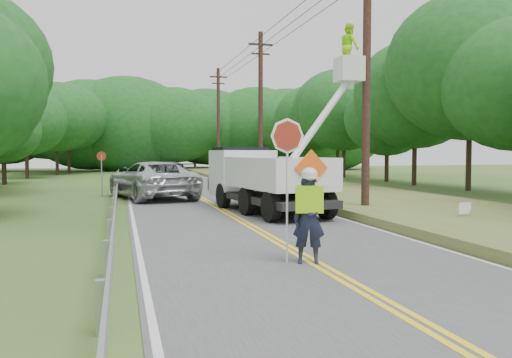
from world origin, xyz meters
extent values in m
plane|color=#274F1B|center=(0.00, 0.00, 0.00)|extent=(140.00, 140.00, 0.00)
cube|color=#464648|center=(0.00, 14.00, 0.01)|extent=(7.20, 96.00, 0.02)
cube|color=yellow|center=(-0.10, 14.00, 0.02)|extent=(0.12, 96.00, 0.00)
cube|color=yellow|center=(0.10, 14.00, 0.02)|extent=(0.12, 96.00, 0.00)
cube|color=silver|center=(-3.45, 14.00, 0.02)|extent=(0.12, 96.00, 0.00)
cube|color=silver|center=(3.45, 14.00, 0.02)|extent=(0.12, 96.00, 0.00)
cube|color=#A0A2A9|center=(-4.10, -2.00, 0.35)|extent=(0.12, 0.14, 0.70)
cube|color=#A0A2A9|center=(-4.10, 1.00, 0.35)|extent=(0.12, 0.14, 0.70)
cube|color=#A0A2A9|center=(-4.10, 4.00, 0.35)|extent=(0.12, 0.14, 0.70)
cube|color=#A0A2A9|center=(-4.10, 7.00, 0.35)|extent=(0.12, 0.14, 0.70)
cube|color=#A0A2A9|center=(-4.10, 10.00, 0.35)|extent=(0.12, 0.14, 0.70)
cube|color=#A0A2A9|center=(-4.10, 13.00, 0.35)|extent=(0.12, 0.14, 0.70)
cube|color=#A0A2A9|center=(-4.10, 16.00, 0.35)|extent=(0.12, 0.14, 0.70)
cube|color=#A0A2A9|center=(-4.10, 19.00, 0.35)|extent=(0.12, 0.14, 0.70)
cube|color=#A0A2A9|center=(-4.10, 22.00, 0.35)|extent=(0.12, 0.14, 0.70)
cube|color=#A0A2A9|center=(-4.10, 25.00, 0.35)|extent=(0.12, 0.14, 0.70)
cube|color=#A0A2A9|center=(-4.10, 28.00, 0.35)|extent=(0.12, 0.14, 0.70)
cube|color=#A0A2A9|center=(-4.10, 31.00, 0.35)|extent=(0.12, 0.14, 0.70)
cube|color=#A0A2A9|center=(-4.10, 34.00, 0.35)|extent=(0.12, 0.14, 0.70)
cube|color=#A0A2A9|center=(-4.10, 37.00, 0.35)|extent=(0.12, 0.14, 0.70)
cube|color=#A0A2A9|center=(-4.00, 15.00, 0.60)|extent=(0.05, 48.00, 0.34)
cylinder|color=black|center=(5.00, 9.00, 5.00)|extent=(0.30, 0.30, 10.00)
cylinder|color=black|center=(5.00, 24.00, 5.00)|extent=(0.30, 0.30, 10.00)
cube|color=black|center=(5.00, 24.00, 9.20)|extent=(1.60, 0.12, 0.12)
cube|color=black|center=(5.00, 24.00, 8.60)|extent=(1.20, 0.10, 0.10)
cylinder|color=black|center=(5.00, 39.00, 5.00)|extent=(0.30, 0.30, 10.00)
cube|color=black|center=(5.00, 39.00, 9.20)|extent=(1.60, 0.12, 0.12)
cube|color=black|center=(5.00, 39.00, 8.60)|extent=(1.20, 0.10, 0.10)
cylinder|color=black|center=(4.30, 17.50, 9.10)|extent=(0.03, 43.00, 0.03)
cylinder|color=black|center=(5.00, 17.50, 9.10)|extent=(0.03, 43.00, 0.03)
cylinder|color=black|center=(5.70, 17.50, 9.10)|extent=(0.03, 43.00, 0.03)
cube|color=#596026|center=(7.10, 14.00, 0.15)|extent=(7.00, 96.00, 0.30)
cylinder|color=#332319|center=(-11.73, 30.94, 1.10)|extent=(0.32, 0.32, 2.20)
ellipsoid|color=#19461B|center=(-11.73, 30.94, 3.78)|extent=(5.12, 5.12, 4.51)
cylinder|color=#332319|center=(-11.53, 38.99, 1.43)|extent=(0.32, 0.32, 2.87)
ellipsoid|color=#19461B|center=(-11.53, 38.99, 4.94)|extent=(6.69, 6.69, 5.89)
cylinder|color=#332319|center=(-9.89, 45.99, 1.66)|extent=(0.32, 0.32, 3.33)
ellipsoid|color=#19461B|center=(-9.89, 45.99, 5.73)|extent=(7.77, 7.77, 6.83)
cylinder|color=#332319|center=(-9.16, 50.00, 1.72)|extent=(0.32, 0.32, 3.44)
ellipsoid|color=#19461B|center=(-9.16, 50.00, 5.93)|extent=(8.03, 8.03, 7.07)
cylinder|color=#332319|center=(15.95, 17.67, 2.11)|extent=(0.32, 0.32, 4.22)
ellipsoid|color=#19461B|center=(15.95, 17.67, 7.27)|extent=(9.84, 9.84, 8.66)
cylinder|color=#332319|center=(15.57, 22.88, 1.79)|extent=(0.32, 0.32, 3.59)
ellipsoid|color=#19461B|center=(15.57, 22.88, 6.17)|extent=(8.37, 8.37, 7.36)
cylinder|color=#332319|center=(15.96, 27.40, 1.42)|extent=(0.32, 0.32, 2.84)
ellipsoid|color=#19461B|center=(15.96, 27.40, 4.89)|extent=(6.63, 6.63, 5.83)
cylinder|color=#332319|center=(15.35, 33.96, 1.71)|extent=(0.32, 0.32, 3.42)
ellipsoid|color=#19461B|center=(15.35, 33.96, 5.90)|extent=(7.99, 7.99, 7.03)
cylinder|color=#332319|center=(15.87, 36.52, 1.81)|extent=(0.32, 0.32, 3.62)
ellipsoid|color=#19461B|center=(15.87, 36.52, 6.23)|extent=(8.44, 8.44, 7.43)
cylinder|color=#332319|center=(15.28, 41.68, 1.66)|extent=(0.32, 0.32, 3.32)
ellipsoid|color=#19461B|center=(15.28, 41.68, 5.71)|extent=(7.74, 7.74, 6.81)
cylinder|color=#332319|center=(14.50, 47.22, 1.54)|extent=(0.32, 0.32, 3.09)
ellipsoid|color=#19461B|center=(14.50, 47.22, 5.32)|extent=(7.20, 7.20, 6.34)
ellipsoid|color=#19461B|center=(-17.04, 57.94, 5.50)|extent=(12.53, 9.39, 9.39)
ellipsoid|color=#19461B|center=(-12.14, 57.28, 5.50)|extent=(10.92, 8.19, 8.19)
ellipsoid|color=#19461B|center=(-7.32, 56.41, 5.50)|extent=(14.29, 10.71, 10.71)
ellipsoid|color=#19461B|center=(-2.99, 56.15, 5.50)|extent=(15.68, 11.76, 11.76)
ellipsoid|color=#19461B|center=(2.46, 54.40, 5.50)|extent=(12.05, 9.04, 9.04)
ellipsoid|color=#19461B|center=(7.06, 57.79, 5.50)|extent=(13.05, 9.78, 9.78)
ellipsoid|color=#19461B|center=(13.51, 56.98, 5.50)|extent=(13.84, 10.38, 10.38)
ellipsoid|color=#19461B|center=(17.44, 56.09, 5.50)|extent=(13.38, 10.04, 10.04)
ellipsoid|color=#19461B|center=(22.13, 54.07, 5.50)|extent=(15.46, 11.59, 11.59)
imported|color=#191E33|center=(-0.13, 1.22, 0.93)|extent=(0.76, 0.61, 1.81)
cube|color=#8BD60E|center=(-0.13, 1.22, 1.34)|extent=(0.63, 0.49, 0.55)
ellipsoid|color=silver|center=(-0.13, 1.22, 1.84)|extent=(0.34, 0.34, 0.27)
cylinder|color=#B7B7B7|center=(-0.54, 1.40, 1.29)|extent=(0.04, 0.04, 2.54)
cylinder|color=maroon|center=(-0.54, 1.40, 2.62)|extent=(0.72, 0.10, 0.73)
cylinder|color=black|center=(0.85, 7.36, 0.52)|extent=(0.45, 1.03, 1.00)
cylinder|color=black|center=(2.91, 7.66, 0.52)|extent=(0.45, 1.03, 1.00)
cylinder|color=black|center=(0.56, 9.41, 0.52)|extent=(0.45, 1.03, 1.00)
cylinder|color=black|center=(2.61, 9.71, 0.52)|extent=(0.45, 1.03, 1.00)
cylinder|color=black|center=(0.19, 11.98, 0.52)|extent=(0.45, 1.03, 1.00)
cylinder|color=black|center=(2.24, 12.28, 0.52)|extent=(0.45, 1.03, 1.00)
cube|color=black|center=(1.54, 9.87, 0.59)|extent=(3.11, 6.89, 0.26)
cube|color=silver|center=(1.64, 9.15, 1.11)|extent=(3.05, 5.07, 0.23)
cube|color=silver|center=(0.48, 8.98, 1.63)|extent=(0.75, 4.74, 0.93)
cube|color=silver|center=(2.81, 9.32, 1.63)|extent=(0.75, 4.74, 0.93)
cube|color=silver|center=(1.98, 6.81, 1.63)|extent=(2.37, 0.40, 0.93)
cube|color=silver|center=(1.14, 12.65, 1.42)|extent=(2.60, 2.29, 1.87)
cube|color=black|center=(1.11, 12.85, 2.10)|extent=(2.25, 1.63, 0.78)
cube|color=silver|center=(1.81, 8.02, 1.63)|extent=(1.06, 1.06, 0.83)
cube|color=silver|center=(4.30, 9.00, 5.30)|extent=(0.88, 0.88, 0.88)
imported|color=#8BD60E|center=(4.30, 9.00, 6.11)|extent=(0.62, 0.80, 1.65)
cube|color=#FF5D16|center=(1.99, 6.74, 1.79)|extent=(1.17, 0.21, 1.18)
imported|color=silver|center=(-2.36, 17.13, 0.92)|extent=(4.54, 7.04, 1.81)
imported|color=#33353A|center=(-1.39, 22.93, 0.87)|extent=(3.72, 6.25, 1.70)
cylinder|color=#A0A2A9|center=(-4.77, 19.06, 1.09)|extent=(0.06, 0.06, 2.17)
cylinder|color=maroon|center=(-4.77, 19.06, 2.07)|extent=(0.48, 0.15, 0.49)
cube|color=white|center=(6.49, 5.20, 0.55)|extent=(0.50, 0.12, 0.35)
cylinder|color=#A0A2A9|center=(6.29, 5.20, 0.25)|extent=(0.02, 0.02, 0.50)
cylinder|color=#A0A2A9|center=(6.69, 5.20, 0.25)|extent=(0.02, 0.02, 0.50)
camera|label=1|loc=(-3.83, -8.69, 2.30)|focal=36.52mm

